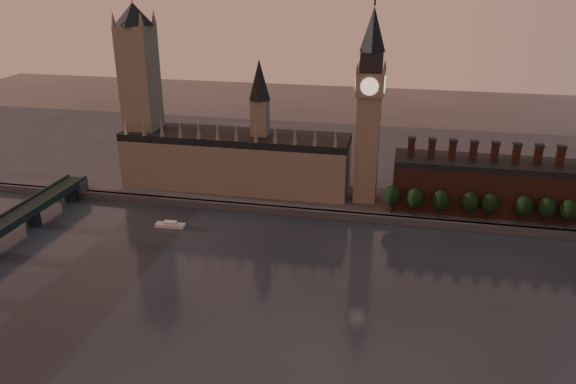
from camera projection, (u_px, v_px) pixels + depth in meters
The scene contains 15 objects.
ground at pixel (314, 315), 213.46m from camera, with size 900.00×900.00×0.00m, color black.
north_bank at pixel (357, 163), 374.64m from camera, with size 900.00×182.00×4.00m.
palace_of_westminster at pixel (237, 158), 322.20m from camera, with size 130.00×30.30×74.00m.
victoria_tower at pixel (140, 89), 318.97m from camera, with size 24.00×24.00×108.00m.
big_ben at pixel (369, 105), 290.58m from camera, with size 15.00×15.00×107.00m.
chimney_block at pixel (501, 185), 291.72m from camera, with size 110.00×25.00×37.00m.
embankment_tree_0 at pixel (392, 195), 290.36m from camera, with size 8.60×8.60×14.88m.
embankment_tree_1 at pixel (415, 198), 286.79m from camera, with size 8.60×8.60×14.88m.
embankment_tree_2 at pixel (441, 200), 284.17m from camera, with size 8.60×8.60×14.88m.
embankment_tree_3 at pixel (470, 202), 282.57m from camera, with size 8.60×8.60×14.88m.
embankment_tree_4 at pixel (490, 203), 281.21m from camera, with size 8.60×8.60×14.88m.
embankment_tree_5 at pixel (523, 206), 277.42m from camera, with size 8.60×8.60×14.88m.
embankment_tree_6 at pixel (546, 208), 275.62m from camera, with size 8.60×8.60×14.88m.
embankment_tree_7 at pixel (568, 210), 272.79m from camera, with size 8.60×8.60×14.88m.
river_boat at pixel (170, 225), 286.18m from camera, with size 15.36×4.94×3.04m.
Camera 1 is at (27.25, -179.17, 122.56)m, focal length 35.00 mm.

